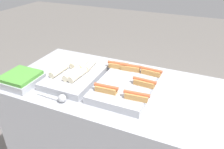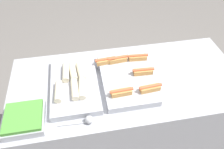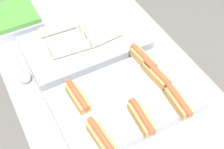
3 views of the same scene
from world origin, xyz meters
The scene contains 6 objects.
ground_plane centered at (0.00, 0.00, 0.00)m, with size 12.00×12.00×0.00m, color slate.
counter centered at (0.00, 0.00, 0.45)m, with size 1.73×0.79×0.90m.
tray_hotdogs centered at (-0.01, 0.00, 0.93)m, with size 0.41×0.55×0.10m.
tray_wraps centered at (-0.39, 0.00, 0.93)m, with size 0.33×0.55×0.10m.
tray_side_front centered at (-0.71, -0.24, 0.93)m, with size 0.24×0.24×0.07m.
serving_spoon_near centered at (-0.33, -0.31, 0.92)m, with size 0.22×0.05×0.05m.
Camera 2 is at (-0.32, -1.08, 2.06)m, focal length 35.00 mm.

